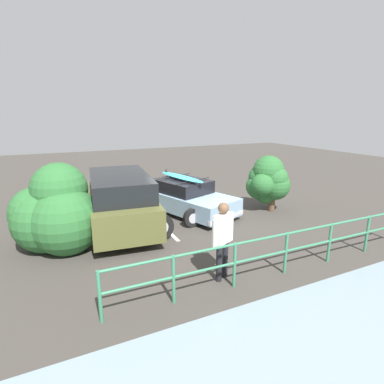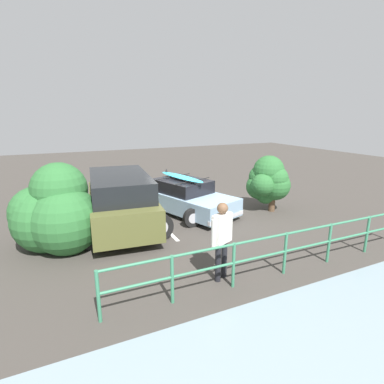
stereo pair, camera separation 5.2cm
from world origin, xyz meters
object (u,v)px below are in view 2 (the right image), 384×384
bush_near_right (55,213)px  suv_car (121,201)px  sedan_car (185,197)px  person_bystander (222,234)px  bush_near_left (268,181)px

bush_near_right → suv_car: bearing=-163.7°
sedan_car → bush_near_right: bearing=15.7°
sedan_car → suv_car: 2.68m
suv_car → person_bystander: (-1.39, 4.11, 0.15)m
bush_near_right → sedan_car: bearing=-164.3°
suv_car → bush_near_right: (1.96, 0.57, 0.05)m
suv_car → person_bystander: 4.34m
sedan_car → bush_near_left: bearing=159.4°
sedan_car → person_bystander: bearing=76.2°
suv_car → bush_near_right: bush_near_right is taller
bush_near_left → suv_car: bearing=-4.4°
suv_car → bush_near_left: (-5.58, 0.43, 0.23)m
person_bystander → bush_near_left: (-4.20, -3.68, 0.08)m
suv_car → bush_near_right: 2.04m
suv_car → person_bystander: bearing=108.6°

